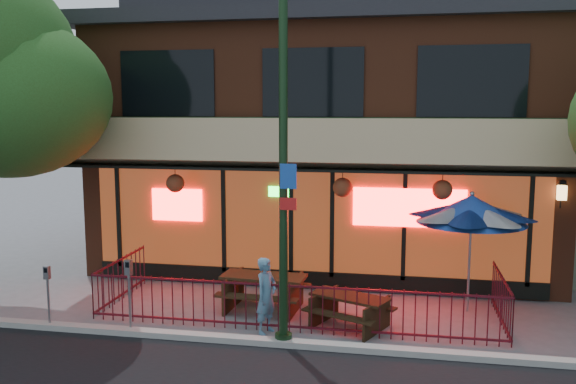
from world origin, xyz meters
name	(u,v)px	position (x,y,z in m)	size (l,w,h in m)	color
ground	(287,336)	(0.00, 0.00, 0.00)	(80.00, 80.00, 0.00)	gray
curb	(282,343)	(0.00, -0.50, 0.06)	(80.00, 0.25, 0.12)	#999993
restaurant_building	(331,117)	(0.00, 7.11, 4.13)	(12.96, 9.49, 8.05)	brown
patio_fence	(292,297)	(0.00, 0.50, 0.63)	(8.44, 2.62, 1.00)	#4E101B
street_light	(283,178)	(0.00, -0.40, 3.15)	(0.43, 0.32, 7.00)	black
picnic_table_left	(264,287)	(-0.80, 1.44, 0.51)	(1.92, 1.52, 0.78)	#382714
picnic_table_right	(350,306)	(1.15, 0.70, 0.44)	(1.91, 1.73, 0.67)	black
patio_umbrella	(471,209)	(3.60, 2.18, 2.26)	(2.32, 2.32, 2.65)	gray
pedestrian	(266,296)	(-0.44, 0.10, 0.76)	(0.55, 0.36, 1.52)	teal
parking_meter_near	(129,284)	(-3.08, -0.40, 1.00)	(0.15, 0.13, 1.48)	gray
parking_meter_far	(48,286)	(-4.79, -0.48, 0.87)	(0.12, 0.10, 1.29)	gray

